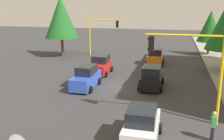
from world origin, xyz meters
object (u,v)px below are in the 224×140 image
(traffic_signal_far_right, at_px, (102,30))
(car_orange, at_px, (155,57))
(tree_roadside_far, at_px, (210,26))
(car_red, at_px, (101,65))
(car_blue, at_px, (86,78))
(pedestrian_crossing, at_px, (213,125))
(traffic_signal_near_left, at_px, (190,60))
(car_white, at_px, (142,126))
(car_black, at_px, (152,78))
(tree_opposite_side, at_px, (61,17))

(traffic_signal_far_right, height_order, car_orange, traffic_signal_far_right)
(tree_roadside_far, height_order, car_red, tree_roadside_far)
(car_blue, distance_m, pedestrian_crossing, 12.08)
(traffic_signal_far_right, bearing_deg, car_red, 15.42)
(traffic_signal_near_left, height_order, car_orange, traffic_signal_near_left)
(traffic_signal_near_left, xyz_separation_m, car_red, (-9.96, -8.55, -3.05))
(traffic_signal_near_left, relative_size, car_white, 1.52)
(tree_roadside_far, height_order, car_black, tree_roadside_far)
(car_orange, bearing_deg, traffic_signal_far_right, -116.62)
(car_blue, bearing_deg, car_black, 104.39)
(tree_roadside_far, bearing_deg, pedestrian_crossing, -5.46)
(traffic_signal_near_left, distance_m, car_orange, 16.56)
(traffic_signal_far_right, distance_m, pedestrian_crossing, 25.67)
(car_black, distance_m, car_blue, 5.83)
(tree_opposite_side, bearing_deg, traffic_signal_far_right, 110.47)
(traffic_signal_far_right, bearing_deg, car_black, 32.23)
(car_black, distance_m, car_white, 9.61)
(car_red, bearing_deg, pedestrian_crossing, 39.17)
(traffic_signal_near_left, xyz_separation_m, car_black, (-6.43, -2.77, -3.05))
(car_black, xyz_separation_m, pedestrian_crossing, (8.59, 4.09, 0.01))
(car_black, relative_size, car_white, 1.09)
(traffic_signal_near_left, height_order, tree_roadside_far, tree_roadside_far)
(car_orange, distance_m, pedestrian_crossing, 18.68)
(traffic_signal_far_right, distance_m, car_blue, 15.56)
(tree_roadside_far, xyz_separation_m, pedestrian_crossing, (26.16, -2.50, -3.35))
(car_black, relative_size, car_red, 1.06)
(traffic_signal_far_right, xyz_separation_m, car_black, (13.57, 8.55, -2.90))
(car_black, height_order, pedestrian_crossing, car_black)
(traffic_signal_near_left, bearing_deg, traffic_signal_far_right, -150.48)
(tree_roadside_far, distance_m, car_orange, 11.23)
(car_black, xyz_separation_m, car_orange, (-9.52, -0.48, -0.00))
(car_red, height_order, car_orange, same)
(car_black, height_order, car_red, same)
(tree_opposite_side, distance_m, car_orange, 14.37)
(tree_opposite_side, relative_size, car_blue, 2.06)
(car_white, height_order, car_orange, same)
(tree_roadside_far, relative_size, tree_opposite_side, 0.77)
(traffic_signal_near_left, relative_size, traffic_signal_far_right, 1.04)
(tree_opposite_side, relative_size, car_black, 2.11)
(traffic_signal_near_left, distance_m, car_white, 4.99)
(car_red, distance_m, pedestrian_crossing, 15.63)
(pedestrian_crossing, bearing_deg, car_orange, -165.85)
(traffic_signal_far_right, xyz_separation_m, tree_roadside_far, (-4.00, 15.14, 0.47))
(tree_roadside_far, bearing_deg, traffic_signal_near_left, -9.04)
(traffic_signal_near_left, xyz_separation_m, traffic_signal_far_right, (-20.00, -11.32, -0.15))
(pedestrian_crossing, bearing_deg, car_blue, -126.27)
(traffic_signal_near_left, relative_size, car_blue, 1.36)
(tree_roadside_far, height_order, car_blue, tree_roadside_far)
(tree_roadside_far, bearing_deg, car_black, -20.57)
(car_blue, bearing_deg, car_red, -178.45)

